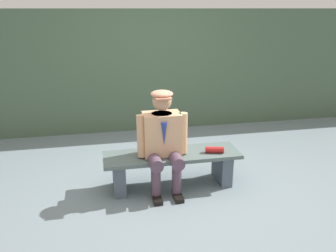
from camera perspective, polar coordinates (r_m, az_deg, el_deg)
ground_plane at (r=4.35m, az=0.65°, el=-9.70°), size 30.00×30.00×0.00m
bench at (r=4.22m, az=0.66°, el=-6.26°), size 1.63×0.48×0.43m
seated_man at (r=4.01m, az=-0.88°, el=-2.01°), size 0.60×0.58×1.21m
rolled_magazine at (r=4.21m, az=7.65°, el=-3.89°), size 0.23×0.13×0.08m
stadium_wall at (r=6.12m, az=-3.78°, el=8.99°), size 12.00×0.24×2.07m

